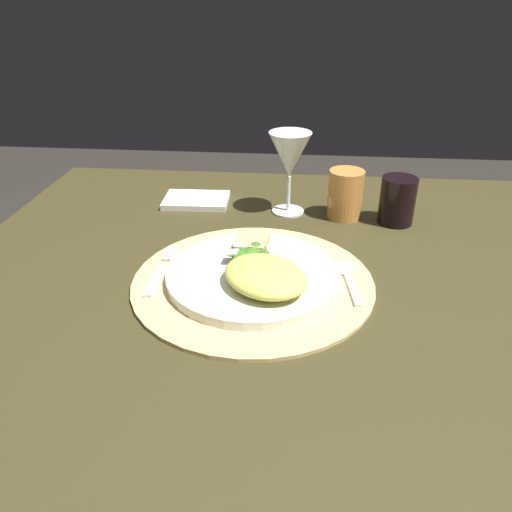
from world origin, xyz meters
TOP-DOWN VIEW (x-y plane):
  - dining_table at (0.00, 0.00)m, footprint 1.17×0.97m
  - placemat at (-0.08, -0.02)m, footprint 0.37×0.37m
  - dinner_plate at (-0.08, -0.02)m, footprint 0.27×0.27m
  - pasta_serving at (-0.06, -0.06)m, footprint 0.17×0.17m
  - salad_greens at (-0.09, 0.01)m, footprint 0.07×0.09m
  - bread_piece at (-0.09, 0.05)m, footprint 0.06×0.06m
  - fork at (-0.23, -0.02)m, footprint 0.01×0.15m
  - spoon at (0.07, 0.00)m, footprint 0.03×0.13m
  - napkin at (-0.23, 0.28)m, footprint 0.14×0.10m
  - wine_glass at (-0.04, 0.25)m, footprint 0.08×0.08m
  - amber_tumbler at (0.08, 0.24)m, footprint 0.07×0.07m
  - dark_tumbler at (0.17, 0.22)m, footprint 0.07×0.07m

SIDE VIEW (x-z plane):
  - dining_table at x=0.00m, z-range 0.24..0.97m
  - placemat at x=-0.08m, z-range 0.73..0.73m
  - napkin at x=-0.23m, z-range 0.73..0.74m
  - spoon at x=0.07m, z-range 0.73..0.74m
  - fork at x=-0.23m, z-range 0.73..0.74m
  - dinner_plate at x=-0.08m, z-range 0.73..0.75m
  - bread_piece at x=-0.09m, z-range 0.75..0.77m
  - salad_greens at x=-0.09m, z-range 0.75..0.77m
  - pasta_serving at x=-0.06m, z-range 0.75..0.78m
  - dark_tumbler at x=0.17m, z-range 0.73..0.82m
  - amber_tumbler at x=0.08m, z-range 0.73..0.82m
  - wine_glass at x=-0.04m, z-range 0.76..0.92m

